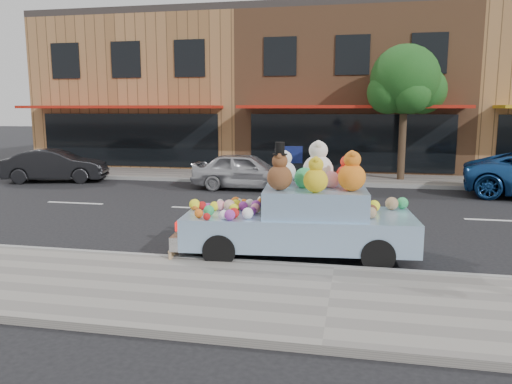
% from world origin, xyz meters
% --- Properties ---
extents(ground, '(120.00, 120.00, 0.00)m').
position_xyz_m(ground, '(0.00, 0.00, 0.00)').
color(ground, black).
rests_on(ground, ground).
extents(near_sidewalk, '(60.00, 3.00, 0.12)m').
position_xyz_m(near_sidewalk, '(0.00, -6.50, 0.06)').
color(near_sidewalk, gray).
rests_on(near_sidewalk, ground).
extents(far_sidewalk, '(60.00, 3.00, 0.12)m').
position_xyz_m(far_sidewalk, '(0.00, 6.50, 0.06)').
color(far_sidewalk, gray).
rests_on(far_sidewalk, ground).
extents(near_kerb, '(60.00, 0.12, 0.13)m').
position_xyz_m(near_kerb, '(0.00, -5.00, 0.07)').
color(near_kerb, gray).
rests_on(near_kerb, ground).
extents(far_kerb, '(60.00, 0.12, 0.13)m').
position_xyz_m(far_kerb, '(0.00, 5.00, 0.07)').
color(far_kerb, gray).
rests_on(far_kerb, ground).
extents(storefront_left, '(10.00, 9.80, 7.30)m').
position_xyz_m(storefront_left, '(-10.00, 11.97, 3.64)').
color(storefront_left, '#A27143').
rests_on(storefront_left, ground).
extents(storefront_mid, '(10.00, 9.80, 7.30)m').
position_xyz_m(storefront_mid, '(0.00, 11.97, 3.64)').
color(storefront_mid, '#8F5D3C').
rests_on(storefront_mid, ground).
extents(street_tree, '(3.00, 2.70, 5.22)m').
position_xyz_m(street_tree, '(2.03, 6.55, 3.69)').
color(street_tree, '#38281C').
rests_on(street_tree, ground).
extents(car_silver, '(3.81, 1.54, 1.30)m').
position_xyz_m(car_silver, '(-3.51, 3.65, 0.65)').
color(car_silver, '#B8B9BE').
rests_on(car_silver, ground).
extents(car_dark, '(4.08, 2.35, 1.27)m').
position_xyz_m(car_dark, '(-11.20, 3.93, 0.64)').
color(car_dark, black).
rests_on(car_dark, ground).
extents(art_car, '(4.62, 2.14, 2.23)m').
position_xyz_m(art_car, '(-0.69, -4.13, 0.80)').
color(art_car, black).
rests_on(art_car, ground).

